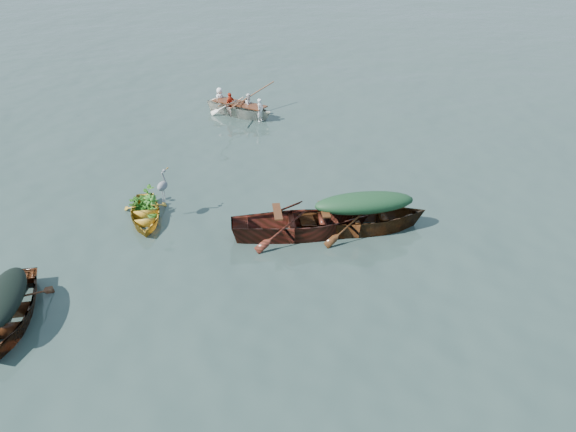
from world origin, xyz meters
name	(u,v)px	position (x,y,z in m)	size (l,w,h in m)	color
ground	(234,281)	(0.00, 0.00, 0.00)	(140.00, 140.00, 0.00)	#2F433D
yellow_dinghy	(146,220)	(-3.44, 1.65, 0.00)	(1.19, 2.74, 0.71)	gold
dark_covered_boat	(12,322)	(-3.67, -2.93, 0.00)	(1.39, 3.74, 0.94)	#4D2A12
green_tarp_boat	(362,230)	(2.19, 3.22, 0.00)	(1.47, 4.72, 1.12)	#553214
open_wooden_boat	(301,235)	(0.76, 2.40, 0.00)	(1.53, 4.93, 1.18)	#5E2117
rowed_boat	(240,116)	(-4.59, 10.12, 0.00)	(1.25, 4.15, 0.98)	white
dark_tarp_cover	(3,296)	(-3.67, -2.93, 0.67)	(0.76, 2.06, 0.40)	black
green_tarp_cover	(364,203)	(2.19, 3.22, 0.82)	(0.81, 2.60, 0.52)	#193E23
thwart_benches	(301,215)	(0.76, 2.40, 0.61)	(0.92, 2.46, 0.04)	#42210F
heron	(163,190)	(-3.01, 1.99, 0.82)	(0.28, 0.40, 0.92)	gray
dinghy_weeds	(144,189)	(-3.72, 2.12, 0.66)	(0.70, 0.90, 0.60)	#2B701D
rowers	(239,94)	(-4.59, 10.12, 0.87)	(1.12, 2.91, 0.76)	white
oars	(240,103)	(-4.59, 10.12, 0.52)	(2.60, 0.60, 0.06)	brown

